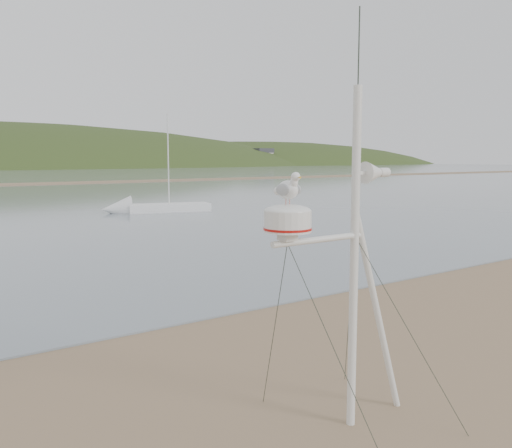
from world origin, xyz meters
TOP-DOWN VIEW (x-y plane):
  - ground at (0.00, 0.00)m, footprint 560.00×560.00m
  - mast_rig at (2.13, -1.11)m, footprint 2.33×2.49m
  - sailboat_white_near at (11.28, 26.21)m, footprint 7.03×3.43m

SIDE VIEW (x-z plane):
  - ground at x=0.00m, z-range 0.00..0.00m
  - sailboat_white_near at x=11.28m, z-range -3.10..3.70m
  - mast_rig at x=2.13m, z-range -1.36..3.90m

